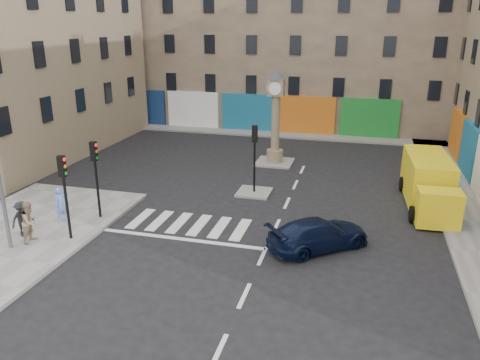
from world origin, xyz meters
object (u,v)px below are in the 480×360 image
at_px(traffic_light_left_far, 95,167).
at_px(traffic_light_island, 255,148).
at_px(traffic_light_left_near, 64,184).
at_px(pedestrian_tan, 30,222).
at_px(pedestrian_dark, 22,219).
at_px(clock_pillar, 276,111).
at_px(pedestrian_blue, 61,205).
at_px(navy_sedan, 319,234).
at_px(yellow_van, 428,183).

bearing_deg(traffic_light_left_far, traffic_light_island, 40.60).
bearing_deg(traffic_light_left_near, pedestrian_tan, -154.60).
height_order(traffic_light_left_near, pedestrian_tan, traffic_light_left_near).
bearing_deg(pedestrian_dark, clock_pillar, -11.22).
bearing_deg(pedestrian_blue, clock_pillar, -12.88).
bearing_deg(navy_sedan, yellow_van, -77.13).
relative_size(clock_pillar, yellow_van, 0.91).
distance_m(clock_pillar, pedestrian_dark, 16.61).
bearing_deg(traffic_light_left_far, yellow_van, 21.74).
distance_m(clock_pillar, pedestrian_blue, 14.76).
relative_size(traffic_light_left_far, pedestrian_dark, 2.33).
xyz_separation_m(traffic_light_left_near, traffic_light_left_far, (0.00, 2.40, 0.00)).
bearing_deg(traffic_light_island, pedestrian_blue, -140.57).
relative_size(traffic_light_left_near, clock_pillar, 0.61).
relative_size(traffic_light_island, clock_pillar, 0.61).
height_order(navy_sedan, yellow_van, yellow_van).
bearing_deg(yellow_van, pedestrian_tan, -153.86).
xyz_separation_m(pedestrian_tan, pedestrian_dark, (-0.71, 0.38, -0.10)).
relative_size(traffic_light_left_near, pedestrian_tan, 2.08).
bearing_deg(traffic_light_island, navy_sedan, -54.38).
xyz_separation_m(pedestrian_blue, pedestrian_tan, (0.01, -2.13, 0.06)).
bearing_deg(clock_pillar, pedestrian_tan, -118.03).
bearing_deg(traffic_light_left_far, navy_sedan, -1.68).
relative_size(navy_sedan, pedestrian_tan, 2.49).
height_order(traffic_light_island, yellow_van, traffic_light_island).
relative_size(traffic_light_left_far, navy_sedan, 0.84).
xyz_separation_m(traffic_light_left_far, pedestrian_dark, (-2.11, -2.69, -1.68)).
height_order(yellow_van, pedestrian_tan, yellow_van).
height_order(pedestrian_blue, pedestrian_tan, pedestrian_tan).
distance_m(navy_sedan, pedestrian_tan, 12.11).
bearing_deg(pedestrian_blue, traffic_light_island, -31.45).
relative_size(traffic_light_island, yellow_van, 0.55).
distance_m(traffic_light_left_far, clock_pillar, 13.05).
height_order(traffic_light_left_near, navy_sedan, traffic_light_left_near).
distance_m(clock_pillar, pedestrian_tan, 16.57).
bearing_deg(navy_sedan, traffic_light_left_near, 61.77).
xyz_separation_m(traffic_light_left_far, clock_pillar, (6.30, 11.40, 0.93)).
xyz_separation_m(navy_sedan, pedestrian_tan, (-11.79, -2.76, 0.40)).
relative_size(traffic_light_left_near, yellow_van, 0.55).
xyz_separation_m(clock_pillar, pedestrian_blue, (-7.70, -12.33, -2.56)).
distance_m(traffic_light_island, navy_sedan, 7.28).
distance_m(traffic_light_left_far, pedestrian_dark, 3.80).
distance_m(traffic_light_left_far, yellow_van, 16.54).
bearing_deg(clock_pillar, navy_sedan, -70.74).
xyz_separation_m(traffic_light_island, pedestrian_tan, (-7.70, -8.46, -1.55)).
relative_size(traffic_light_left_far, yellow_van, 0.55).
relative_size(traffic_light_island, pedestrian_tan, 2.08).
xyz_separation_m(clock_pillar, navy_sedan, (4.09, -11.70, -2.91)).
distance_m(traffic_light_left_far, pedestrian_tan, 3.72).
distance_m(navy_sedan, pedestrian_dark, 12.72).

